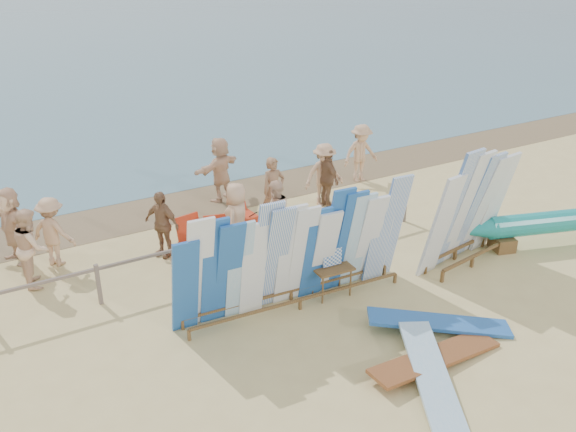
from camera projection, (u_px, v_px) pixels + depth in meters
ground at (256, 350)px, 11.02m from camera, size 160.00×160.00×0.00m
wet_sand_strip at (134, 212)px, 16.69m from camera, size 40.00×2.60×0.01m
fence at (191, 253)px, 13.12m from camera, size 12.08×0.08×0.90m
main_surfboard_rack at (296, 256)px, 11.96m from camera, size 5.06×0.96×2.51m
side_surfboard_rack at (469, 211)px, 13.49m from camera, size 2.61×1.07×2.93m
outrigger_canoe at (567, 222)px, 14.77m from camera, size 6.01×2.39×0.88m
vendor_table at (332, 280)px, 12.63m from camera, size 0.84×0.62×1.07m
flat_board_c at (435, 363)px, 10.68m from camera, size 2.71×0.63×0.25m
flat_board_d at (438, 330)px, 11.61m from camera, size 2.58×1.92×0.32m
flat_board_b at (430, 383)px, 10.19m from camera, size 1.76×2.64×0.32m
beach_chair_left at (219, 246)px, 14.22m from camera, size 0.75×0.77×0.96m
beach_chair_right at (194, 245)px, 14.24m from camera, size 0.72×0.74×0.97m
stroller at (244, 227)px, 14.85m from camera, size 0.56×0.77×1.02m
beachgoer_3 at (53, 232)px, 13.68m from camera, size 1.03×1.07×1.63m
beachgoer_2 at (32, 247)px, 12.88m from camera, size 0.51×0.89×1.73m
beachgoer_6 at (237, 219)px, 14.15m from camera, size 0.89×0.91×1.76m
beachgoer_8 at (276, 213)px, 14.66m from camera, size 0.65×0.87×1.61m
beachgoer_extra_0 at (361, 153)px, 18.57m from camera, size 1.19×0.57×1.79m
beachgoer_9 at (324, 175)px, 16.82m from camera, size 1.21×0.61×1.79m
beachgoer_10 at (328, 178)px, 16.71m from camera, size 0.45×1.00×1.69m
beachgoer_4 at (162, 224)px, 14.08m from camera, size 0.84×1.02×1.61m
beachgoer_11 at (11, 225)px, 13.79m from camera, size 1.08×1.76×1.81m
beachgoer_5 at (220, 169)px, 17.17m from camera, size 1.79×1.23×1.85m
beachgoer_7 at (274, 190)px, 15.78m from camera, size 0.66×0.38×1.77m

